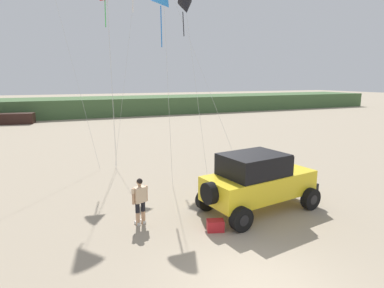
{
  "coord_description": "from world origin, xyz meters",
  "views": [
    {
      "loc": [
        -4.17,
        -5.7,
        4.98
      ],
      "look_at": [
        0.54,
        5.32,
        2.55
      ],
      "focal_mm": 29.96,
      "sensor_mm": 36.0,
      "label": 1
    }
  ],
  "objects_px": {
    "person_watching": "(140,199)",
    "kite_blue_swept": "(164,1)",
    "distant_sedan": "(14,119)",
    "jeep": "(258,180)",
    "kite_orange_streamer": "(186,7)",
    "cooler_box": "(215,226)"
  },
  "relations": [
    {
      "from": "person_watching",
      "to": "distant_sedan",
      "type": "distance_m",
      "value": 31.52
    },
    {
      "from": "kite_blue_swept",
      "to": "distant_sedan",
      "type": "bearing_deg",
      "value": 109.88
    },
    {
      "from": "kite_blue_swept",
      "to": "jeep",
      "type": "bearing_deg",
      "value": -70.56
    },
    {
      "from": "kite_orange_streamer",
      "to": "cooler_box",
      "type": "bearing_deg",
      "value": -106.39
    },
    {
      "from": "person_watching",
      "to": "distant_sedan",
      "type": "height_order",
      "value": "person_watching"
    },
    {
      "from": "person_watching",
      "to": "kite_blue_swept",
      "type": "height_order",
      "value": "kite_blue_swept"
    },
    {
      "from": "person_watching",
      "to": "cooler_box",
      "type": "bearing_deg",
      "value": -34.5
    },
    {
      "from": "person_watching",
      "to": "kite_blue_swept",
      "type": "xyz_separation_m",
      "value": [
        2.58,
        4.77,
        7.6
      ]
    },
    {
      "from": "kite_orange_streamer",
      "to": "kite_blue_swept",
      "type": "xyz_separation_m",
      "value": [
        -2.32,
        -3.03,
        -0.48
      ]
    },
    {
      "from": "cooler_box",
      "to": "kite_blue_swept",
      "type": "bearing_deg",
      "value": 104.32
    },
    {
      "from": "kite_orange_streamer",
      "to": "kite_blue_swept",
      "type": "height_order",
      "value": "kite_orange_streamer"
    },
    {
      "from": "distant_sedan",
      "to": "kite_orange_streamer",
      "type": "distance_m",
      "value": 27.13
    },
    {
      "from": "kite_orange_streamer",
      "to": "kite_blue_swept",
      "type": "bearing_deg",
      "value": -127.48
    },
    {
      "from": "person_watching",
      "to": "cooler_box",
      "type": "xyz_separation_m",
      "value": [
        2.17,
        -1.49,
        -0.75
      ]
    },
    {
      "from": "kite_orange_streamer",
      "to": "distant_sedan",
      "type": "bearing_deg",
      "value": 117.03
    },
    {
      "from": "jeep",
      "to": "person_watching",
      "type": "relative_size",
      "value": 2.99
    },
    {
      "from": "jeep",
      "to": "kite_orange_streamer",
      "type": "height_order",
      "value": "kite_orange_streamer"
    },
    {
      "from": "person_watching",
      "to": "kite_orange_streamer",
      "type": "relative_size",
      "value": 0.17
    },
    {
      "from": "cooler_box",
      "to": "person_watching",
      "type": "bearing_deg",
      "value": 163.57
    },
    {
      "from": "jeep",
      "to": "kite_orange_streamer",
      "type": "relative_size",
      "value": 0.52
    },
    {
      "from": "jeep",
      "to": "distant_sedan",
      "type": "relative_size",
      "value": 1.19
    },
    {
      "from": "cooler_box",
      "to": "distant_sedan",
      "type": "height_order",
      "value": "distant_sedan"
    }
  ]
}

